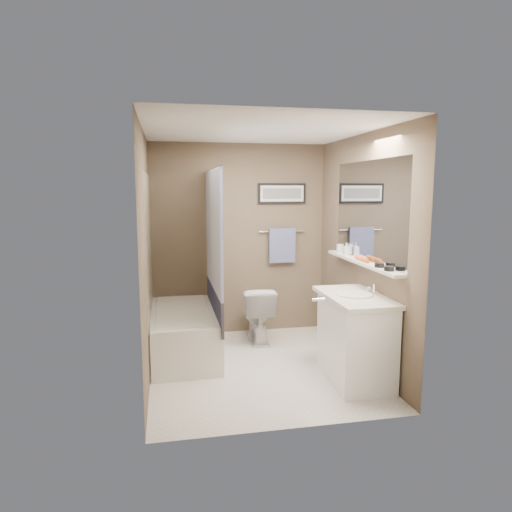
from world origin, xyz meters
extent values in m
plane|color=silver|center=(0.00, 0.00, 0.00)|extent=(2.50, 2.50, 0.00)
cube|color=white|center=(0.00, 0.00, 2.38)|extent=(2.20, 2.50, 0.04)
cube|color=brown|center=(0.00, 1.23, 1.20)|extent=(2.20, 0.04, 2.40)
cube|color=brown|center=(0.00, -1.23, 1.20)|extent=(2.20, 0.04, 2.40)
cube|color=brown|center=(-1.08, 0.00, 1.20)|extent=(0.04, 2.50, 2.40)
cube|color=brown|center=(1.08, 0.00, 1.20)|extent=(0.04, 2.50, 2.40)
cube|color=tan|center=(-1.09, 0.50, 1.00)|extent=(0.02, 1.55, 2.00)
cylinder|color=silver|center=(-0.40, 0.50, 2.05)|extent=(0.02, 1.55, 0.02)
cube|color=white|center=(-0.40, 0.50, 1.40)|extent=(0.03, 1.45, 1.28)
cube|color=#292E4C|center=(-0.40, 0.50, 0.58)|extent=(0.03, 1.45, 0.36)
cube|color=silver|center=(1.09, -0.15, 1.62)|extent=(0.02, 1.60, 1.00)
cube|color=silver|center=(1.04, -0.15, 1.10)|extent=(0.12, 1.60, 0.03)
cylinder|color=silver|center=(0.55, 1.22, 1.30)|extent=(0.60, 0.02, 0.02)
cube|color=#8996C8|center=(0.55, 1.20, 1.12)|extent=(0.34, 0.05, 0.44)
cube|color=black|center=(0.55, 1.23, 1.78)|extent=(0.62, 0.02, 0.26)
cube|color=white|center=(0.55, 1.22, 1.78)|extent=(0.56, 0.00, 0.20)
cube|color=#595959|center=(0.55, 1.22, 1.78)|extent=(0.50, 0.00, 0.13)
cube|color=silver|center=(0.55, -1.24, 1.00)|extent=(0.80, 0.02, 2.00)
cylinder|color=silver|center=(0.22, -1.19, 1.00)|extent=(0.10, 0.02, 0.02)
cube|color=white|center=(-0.75, 0.55, 0.25)|extent=(0.73, 1.51, 0.50)
cube|color=white|center=(-0.75, 0.55, 0.50)|extent=(0.56, 1.36, 0.02)
imported|color=white|center=(0.15, 0.84, 0.34)|extent=(0.42, 0.69, 0.68)
cube|color=white|center=(0.85, -0.47, 0.40)|extent=(0.55, 0.93, 0.80)
cube|color=silver|center=(0.84, -0.47, 0.82)|extent=(0.54, 0.96, 0.04)
cylinder|color=white|center=(0.83, -0.47, 0.85)|extent=(0.34, 0.34, 0.01)
cylinder|color=white|center=(1.03, -0.47, 0.89)|extent=(0.02, 0.02, 0.10)
sphere|color=silver|center=(1.03, -0.37, 0.87)|extent=(0.05, 0.05, 0.05)
cylinder|color=black|center=(1.04, -0.73, 1.14)|extent=(0.09, 0.09, 0.04)
cylinder|color=black|center=(1.04, -0.55, 1.14)|extent=(0.09, 0.09, 0.04)
cylinder|color=#C7521C|center=(1.04, -0.21, 1.14)|extent=(0.06, 0.22, 0.04)
cylinder|color=#D75B1E|center=(1.04, -0.15, 1.14)|extent=(0.06, 0.22, 0.04)
cube|color=#FE9BBD|center=(1.04, 0.04, 1.12)|extent=(0.05, 0.16, 0.01)
cylinder|color=silver|center=(1.04, 0.43, 1.17)|extent=(0.08, 0.08, 0.10)
imported|color=#999999|center=(1.04, 0.26, 1.18)|extent=(0.06, 0.07, 0.14)
camera|label=1|loc=(-0.91, -4.43, 1.84)|focal=32.00mm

